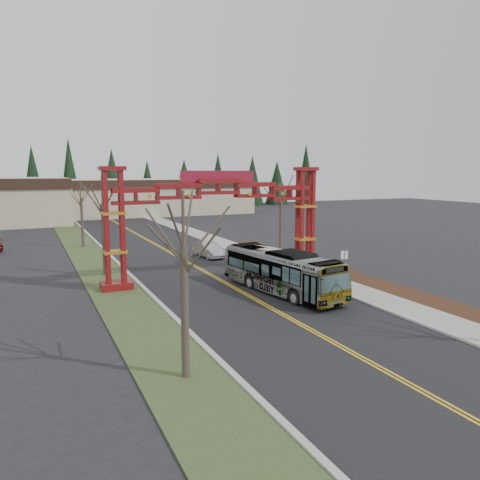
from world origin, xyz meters
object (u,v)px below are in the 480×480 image
bare_tree_median_far (81,198)px  gateway_arch (218,204)px  bare_tree_right_far (281,200)px  bare_tree_median_near (184,247)px  barrel_mid (292,259)px  barrel_north (289,256)px  barrel_south (328,268)px  silver_sedan (209,250)px  bare_tree_median_mid (103,204)px  street_sign (344,259)px  retail_building_east (151,196)px  transit_bus (281,271)px

bare_tree_median_far → gateway_arch: bearing=-69.2°
bare_tree_right_far → bare_tree_median_near: bearing=-127.1°
barrel_mid → barrel_north: (0.31, 1.05, 0.04)m
barrel_south → silver_sedan: bearing=118.7°
silver_sedan → barrel_south: silver_sedan is taller
bare_tree_median_near → bare_tree_right_far: (18.00, 23.81, 0.12)m
bare_tree_median_mid → barrel_south: size_ratio=8.17×
bare_tree_median_near → bare_tree_right_far: bare_tree_right_far is taller
barrel_south → barrel_north: 5.98m
street_sign → barrel_north: size_ratio=2.13×
bare_tree_median_near → barrel_mid: size_ratio=7.52×
barrel_south → bare_tree_median_near: bearing=-140.4°
silver_sedan → gateway_arch: bearing=-111.8°
bare_tree_median_mid → barrel_north: bare_tree_median_mid is taller
barrel_south → barrel_mid: 4.96m
retail_building_east → bare_tree_right_far: 54.29m
retail_building_east → bare_tree_median_mid: (-18.00, -56.84, 2.41)m
gateway_arch → retail_building_east: 62.80m
street_sign → barrel_south: 2.84m
retail_building_east → silver_sedan: (-7.23, -52.44, -2.74)m
bare_tree_median_near → bare_tree_median_mid: size_ratio=0.95×
silver_sedan → barrel_south: bearing=-66.8°
gateway_arch → silver_sedan: (2.77, 9.51, -5.21)m
barrel_north → bare_tree_median_mid: bearing=176.2°
retail_building_east → barrel_mid: bearing=-91.4°
barrel_south → barrel_mid: bearing=96.0°
barrel_mid → barrel_north: barrel_north is taller
street_sign → barrel_mid: (-0.23, 7.48, -1.20)m
bare_tree_median_near → bare_tree_median_mid: 21.23m
transit_bus → barrel_north: 11.65m
bare_tree_median_mid → bare_tree_right_far: size_ratio=1.04×
bare_tree_median_near → street_sign: bearing=34.6°
barrel_mid → bare_tree_median_mid: bearing=172.5°
gateway_arch → bare_tree_right_far: size_ratio=2.31×
gateway_arch → barrel_north: 11.13m
retail_building_east → gateway_arch: bearing=-99.2°
bare_tree_right_far → street_sign: size_ratio=3.30×
barrel_mid → gateway_arch: bearing=-161.0°
transit_bus → bare_tree_median_near: bare_tree_median_near is taller
gateway_arch → barrel_south: bearing=-12.4°
bare_tree_right_far → barrel_mid: bare_tree_right_far is taller
bare_tree_median_far → barrel_mid: size_ratio=7.33×
bare_tree_median_near → retail_building_east: bearing=77.0°
retail_building_east → bare_tree_right_far: bare_tree_right_far is taller
bare_tree_right_far → barrel_mid: 7.16m
bare_tree_median_far → barrel_south: bearing=-53.4°
silver_sedan → bare_tree_median_far: (-10.77, 11.52, 4.78)m
transit_bus → bare_tree_median_far: size_ratio=1.46×
barrel_north → bare_tree_median_far: bearing=134.7°
bare_tree_median_mid → street_sign: size_ratio=3.43×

